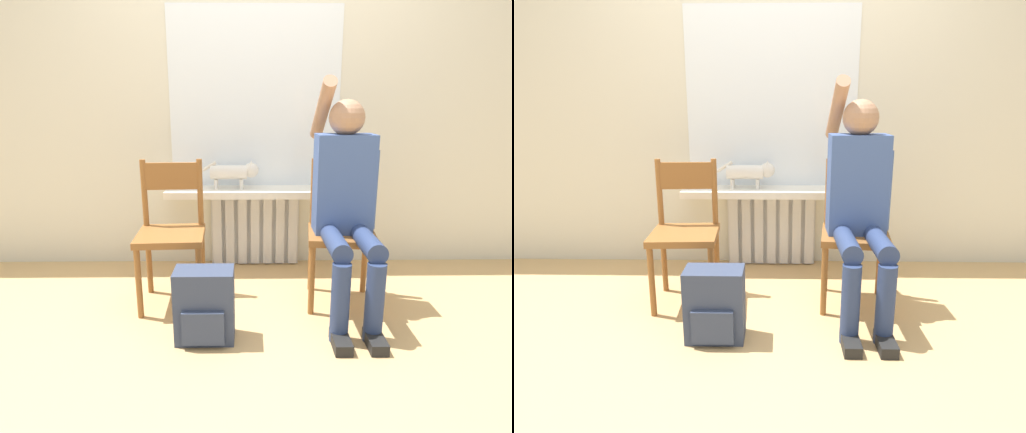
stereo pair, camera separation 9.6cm
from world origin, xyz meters
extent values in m
plane|color=tan|center=(0.00, 0.00, 0.00)|extent=(12.00, 12.00, 0.00)
cube|color=beige|center=(0.00, 1.23, 1.35)|extent=(7.00, 0.06, 2.70)
cube|color=silver|center=(0.00, 1.16, 0.28)|extent=(0.67, 0.05, 0.57)
cube|color=silver|center=(-0.29, 1.12, 0.28)|extent=(0.07, 0.03, 0.55)
cube|color=silver|center=(-0.19, 1.12, 0.28)|extent=(0.07, 0.03, 0.55)
cube|color=silver|center=(-0.10, 1.12, 0.28)|extent=(0.07, 0.03, 0.55)
cube|color=silver|center=(0.00, 1.12, 0.28)|extent=(0.07, 0.03, 0.55)
cube|color=silver|center=(0.10, 1.12, 0.28)|extent=(0.07, 0.03, 0.55)
cube|color=silver|center=(0.19, 1.12, 0.28)|extent=(0.07, 0.03, 0.55)
cube|color=silver|center=(0.29, 1.12, 0.28)|extent=(0.07, 0.03, 0.55)
cube|color=white|center=(0.00, 1.05, 0.59)|extent=(1.29, 0.29, 0.05)
cube|color=white|center=(0.00, 1.20, 1.26)|extent=(1.24, 0.01, 1.27)
cube|color=brown|center=(-0.52, 0.46, 0.45)|extent=(0.42, 0.42, 0.04)
cylinder|color=brown|center=(-0.68, 0.27, 0.21)|extent=(0.04, 0.04, 0.43)
cylinder|color=brown|center=(-0.34, 0.29, 0.21)|extent=(0.04, 0.04, 0.43)
cylinder|color=brown|center=(-0.70, 0.62, 0.21)|extent=(0.04, 0.04, 0.43)
cylinder|color=brown|center=(-0.36, 0.64, 0.21)|extent=(0.04, 0.04, 0.43)
cylinder|color=brown|center=(-0.70, 0.62, 0.68)|extent=(0.04, 0.04, 0.42)
cylinder|color=brown|center=(-0.36, 0.64, 0.68)|extent=(0.04, 0.04, 0.42)
cube|color=brown|center=(-0.53, 0.63, 0.78)|extent=(0.36, 0.04, 0.17)
cube|color=brown|center=(0.52, 0.46, 0.45)|extent=(0.45, 0.45, 0.04)
cylinder|color=brown|center=(0.32, 0.31, 0.21)|extent=(0.04, 0.04, 0.43)
cylinder|color=brown|center=(0.67, 0.26, 0.21)|extent=(0.04, 0.04, 0.43)
cylinder|color=brown|center=(0.37, 0.65, 0.21)|extent=(0.04, 0.04, 0.43)
cylinder|color=brown|center=(0.72, 0.61, 0.21)|extent=(0.04, 0.04, 0.43)
cylinder|color=brown|center=(0.37, 0.65, 0.68)|extent=(0.04, 0.04, 0.42)
cylinder|color=brown|center=(0.72, 0.61, 0.68)|extent=(0.04, 0.04, 0.42)
cube|color=brown|center=(0.54, 0.63, 0.78)|extent=(0.36, 0.07, 0.17)
cylinder|color=navy|center=(0.43, 0.24, 0.48)|extent=(0.11, 0.48, 0.11)
cylinder|color=navy|center=(0.61, 0.24, 0.48)|extent=(0.11, 0.48, 0.11)
cylinder|color=navy|center=(0.43, 0.00, 0.22)|extent=(0.10, 0.10, 0.44)
cylinder|color=navy|center=(0.61, 0.00, 0.22)|extent=(0.10, 0.10, 0.44)
cube|color=black|center=(0.43, -0.06, 0.03)|extent=(0.09, 0.20, 0.06)
cube|color=black|center=(0.61, -0.06, 0.03)|extent=(0.09, 0.20, 0.06)
cube|color=#3D5693|center=(0.52, 0.48, 0.76)|extent=(0.34, 0.20, 0.59)
sphere|color=#A87A5B|center=(0.52, 0.48, 1.15)|extent=(0.21, 0.21, 0.21)
cylinder|color=#A87A5B|center=(0.40, 0.61, 1.19)|extent=(0.08, 0.50, 0.38)
cylinder|color=#3D5693|center=(0.67, 0.44, 0.73)|extent=(0.08, 0.08, 0.47)
cylinder|color=silver|center=(-0.19, 1.05, 0.74)|extent=(0.26, 0.10, 0.10)
sphere|color=silver|center=(-0.03, 1.05, 0.76)|extent=(0.11, 0.11, 0.11)
cone|color=silver|center=(-0.03, 1.03, 0.80)|extent=(0.04, 0.04, 0.04)
cone|color=silver|center=(-0.03, 1.08, 0.80)|extent=(0.04, 0.04, 0.04)
cylinder|color=silver|center=(-0.10, 1.03, 0.65)|extent=(0.03, 0.03, 0.07)
cylinder|color=silver|center=(-0.10, 1.08, 0.65)|extent=(0.03, 0.03, 0.07)
cylinder|color=silver|center=(-0.28, 1.03, 0.65)|extent=(0.03, 0.03, 0.07)
cylinder|color=silver|center=(-0.28, 1.08, 0.65)|extent=(0.03, 0.03, 0.07)
cylinder|color=silver|center=(-0.36, 1.05, 0.77)|extent=(0.17, 0.03, 0.11)
cube|color=#333D56|center=(-0.28, 0.03, 0.20)|extent=(0.31, 0.18, 0.39)
cube|color=#333D56|center=(-0.28, -0.07, 0.12)|extent=(0.22, 0.03, 0.18)
camera|label=1|loc=(-0.04, -2.03, 1.23)|focal=30.00mm
camera|label=2|loc=(0.06, -2.03, 1.23)|focal=30.00mm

